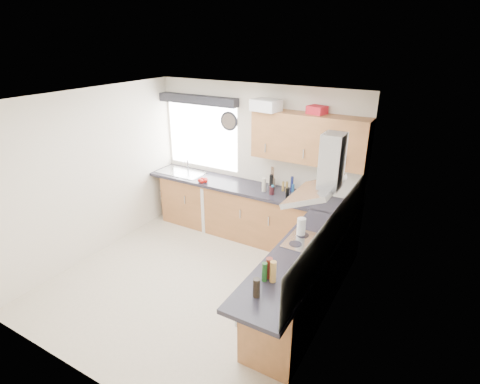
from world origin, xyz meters
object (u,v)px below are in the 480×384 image
Objects in this scene: extractor_hood at (323,176)px; upper_cabinets at (309,138)px; oven at (306,277)px; washing_machine at (203,202)px.

upper_cabinets reaches higher than extractor_hood.
oven is at bearing -67.46° from upper_cabinets.
extractor_hood is at bearing -0.00° from oven.
oven is 0.50× the size of upper_cabinets.
washing_machine is (-2.50, 1.22, -1.36)m from extractor_hood.
extractor_hood is (0.10, -0.00, 1.34)m from oven.
extractor_hood is 3.10m from washing_machine.
washing_machine is (-1.85, -0.10, -1.39)m from upper_cabinets.
upper_cabinets is 2.05× the size of washing_machine.
oven reaches higher than washing_machine.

